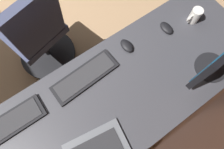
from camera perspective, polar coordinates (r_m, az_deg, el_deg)
floor_plane at (r=2.65m, az=-26.24°, el=18.49°), size 4.97×4.97×0.00m
desk at (r=1.20m, az=1.40°, el=-6.64°), size 1.96×0.69×0.73m
drawer_pedestal at (r=1.51m, az=-13.79°, el=-20.18°), size 0.40×0.51×0.69m
keyboard_main at (r=1.16m, az=-8.15°, el=-0.59°), size 0.43×0.16×0.02m
keyboard_spare at (r=1.23m, az=-28.79°, el=-13.17°), size 0.42×0.14×0.02m
mouse_main at (r=1.35m, az=16.05°, el=13.30°), size 0.06×0.10×0.03m
mouse_spare at (r=1.23m, az=4.46°, el=8.61°), size 0.06×0.10×0.03m
coffee_mug at (r=1.42m, az=23.60°, el=15.90°), size 0.11×0.07×0.10m
office_chair at (r=1.72m, az=-21.16°, el=10.64°), size 0.56×0.59×0.97m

